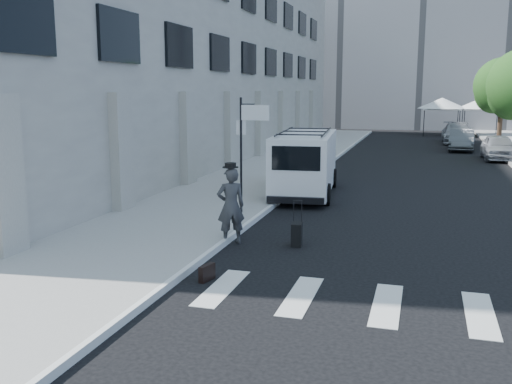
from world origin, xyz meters
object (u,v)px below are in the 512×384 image
Objects in this scene: businessman at (231,206)px; cargo_van at (305,163)px; parked_car_c at (457,133)px; parked_car_b at (461,140)px; suitcase at (297,234)px; briefcase at (207,273)px; parked_car_a at (498,147)px.

cargo_van is at bearing -123.98° from businessman.
cargo_van reaches higher than parked_car_c.
cargo_van is 1.20× the size of parked_car_c.
suitcase is at bearing -98.54° from parked_car_b.
parked_car_a reaches higher than briefcase.
cargo_van is 1.50× the size of parked_car_a.
cargo_van is 19.23m from parked_car_b.
parked_car_c is (6.44, 33.62, 0.58)m from briefcase.
suitcase is 25.82m from parked_car_b.
parked_car_a is at bearing -143.42° from businessman.
suitcase is 0.18× the size of cargo_van.
parked_car_b is at bearing 71.95° from suitcase.
parked_car_c is (-1.70, 9.85, 0.04)m from parked_car_a.
businessman is 0.47× the size of parked_car_a.
businessman reaches higher than parked_car_a.
parked_car_a is at bearing -81.00° from parked_car_c.
businessman reaches higher than parked_car_c.
cargo_van is at bearing -106.45° from parked_car_c.
cargo_van is 15.77m from parked_car_a.
parked_car_b is at bearing 91.39° from briefcase.
cargo_van is at bearing 104.60° from briefcase.
briefcase is 3.35m from suitcase.
briefcase is at bearing -109.69° from parked_car_a.
cargo_van reaches higher than parked_car_a.
parked_car_c is at bearing -133.71° from businessman.
businessman is 0.32× the size of cargo_van.
parked_car_b is at bearing -90.81° from parked_car_c.
businessman is at bearing -98.43° from cargo_van.
briefcase is at bearing -117.23° from suitcase.
businessman reaches higher than parked_car_b.
suitcase is at bearing 158.21° from businessman.
businessman is at bearing -177.05° from suitcase.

